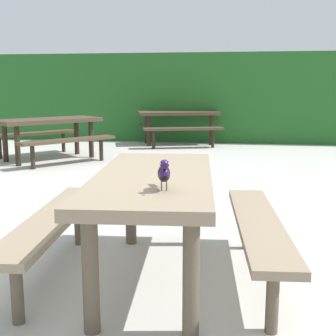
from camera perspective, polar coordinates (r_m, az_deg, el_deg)
The scene contains 6 objects.
ground_plane at distance 3.24m, azimuth -2.38°, elevation -13.53°, with size 60.00×60.00×0.00m, color #B7B5AD.
hedge_wall at distance 11.34m, azimuth 5.81°, elevation 8.92°, with size 28.00×1.76×2.06m, color #235B23.
picnic_table_foreground at distance 3.02m, azimuth -1.83°, elevation -4.16°, with size 1.81×1.86×0.74m.
bird_grackle at distance 2.47m, azimuth -0.51°, elevation -0.60°, with size 0.10×0.28×0.18m.
picnic_table_mid_left at distance 10.24m, azimuth 1.32°, elevation 6.15°, with size 2.12×2.10×0.74m.
picnic_table_mid_right at distance 8.33m, azimuth -14.89°, elevation 4.82°, with size 2.39×2.39×0.74m.
Camera 1 is at (0.57, -2.91, 1.31)m, focal length 48.03 mm.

